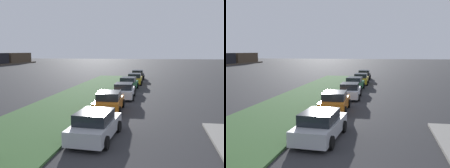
# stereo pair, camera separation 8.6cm
# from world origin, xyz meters

# --- Properties ---
(grass_median) EXTENTS (60.00, 6.00, 0.12)m
(grass_median) POSITION_xyz_m (10.00, 7.07, 0.06)
(grass_median) COLOR #3D6633
(grass_median) RESTS_ON ground
(parked_car_silver) EXTENTS (4.40, 2.21, 1.47)m
(parked_car_silver) POSITION_xyz_m (6.43, 2.84, 0.72)
(parked_car_silver) COLOR #B2B5BA
(parked_car_silver) RESTS_ON ground
(parked_car_orange) EXTENTS (4.37, 2.15, 1.47)m
(parked_car_orange) POSITION_xyz_m (12.84, 3.34, 0.72)
(parked_car_orange) COLOR orange
(parked_car_orange) RESTS_ON ground
(parked_car_white) EXTENTS (4.37, 2.15, 1.47)m
(parked_car_white) POSITION_xyz_m (18.32, 2.96, 0.72)
(parked_car_white) COLOR silver
(parked_car_white) RESTS_ON ground
(parked_car_green) EXTENTS (4.36, 2.14, 1.47)m
(parked_car_green) POSITION_xyz_m (24.09, 3.21, 0.72)
(parked_car_green) COLOR #1E6B38
(parked_car_green) RESTS_ON ground
(parked_car_yellow) EXTENTS (4.32, 2.06, 1.47)m
(parked_car_yellow) POSITION_xyz_m (29.41, 2.97, 0.72)
(parked_car_yellow) COLOR gold
(parked_car_yellow) RESTS_ON ground
(parked_car_black) EXTENTS (4.33, 2.07, 1.47)m
(parked_car_black) POSITION_xyz_m (35.97, 3.09, 0.72)
(parked_car_black) COLOR black
(parked_car_black) RESTS_ON ground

